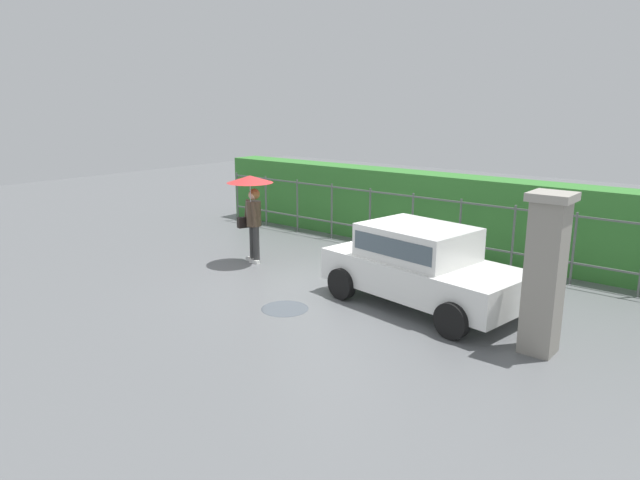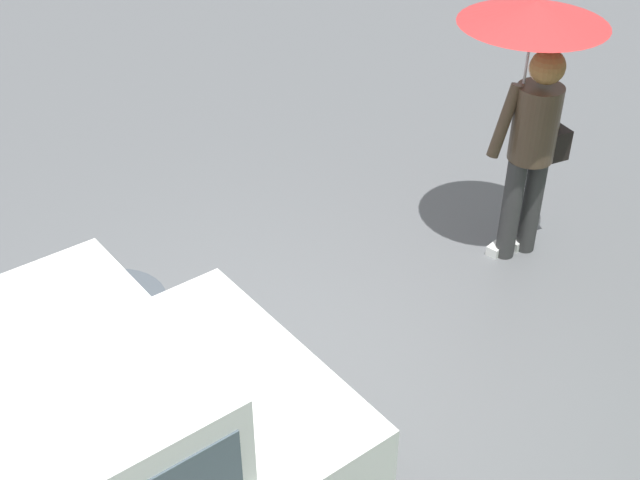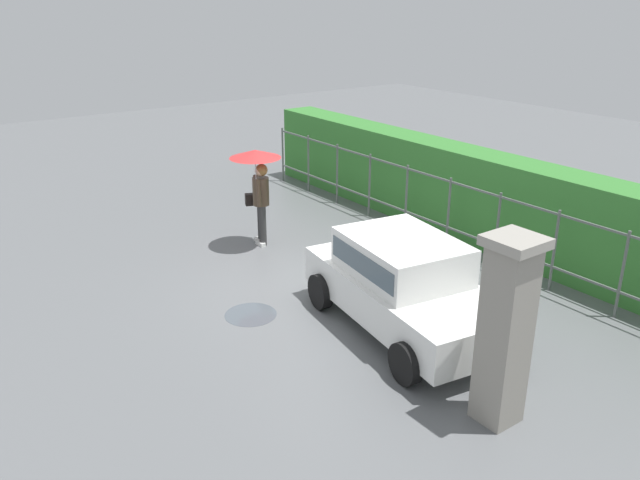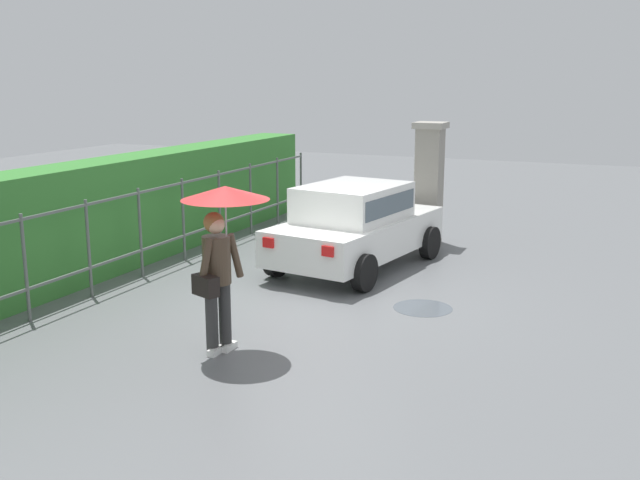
# 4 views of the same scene
# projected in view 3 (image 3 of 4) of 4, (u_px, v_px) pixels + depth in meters

# --- Properties ---
(ground_plane) EXTENTS (40.00, 40.00, 0.00)m
(ground_plane) POSITION_uv_depth(u_px,v_px,m) (320.00, 288.00, 11.47)
(ground_plane) COLOR slate
(car) EXTENTS (3.92, 2.30, 1.48)m
(car) POSITION_uv_depth(u_px,v_px,m) (404.00, 281.00, 9.84)
(car) COLOR white
(car) RESTS_ON ground
(pedestrian) EXTENTS (1.05, 1.05, 2.04)m
(pedestrian) POSITION_uv_depth(u_px,v_px,m) (258.00, 175.00, 12.93)
(pedestrian) COLOR #333333
(pedestrian) RESTS_ON ground
(gate_pillar) EXTENTS (0.60, 0.60, 2.42)m
(gate_pillar) POSITION_uv_depth(u_px,v_px,m) (505.00, 330.00, 7.52)
(gate_pillar) COLOR gray
(gate_pillar) RESTS_ON ground
(fence_section) EXTENTS (12.60, 0.05, 1.50)m
(fence_section) POSITION_uv_depth(u_px,v_px,m) (449.00, 210.00, 13.00)
(fence_section) COLOR #59605B
(fence_section) RESTS_ON ground
(hedge_row) EXTENTS (13.55, 0.90, 1.90)m
(hedge_row) POSITION_uv_depth(u_px,v_px,m) (477.00, 197.00, 13.42)
(hedge_row) COLOR #387F33
(hedge_row) RESTS_ON ground
(puddle_near) EXTENTS (0.86, 0.86, 0.00)m
(puddle_near) POSITION_uv_depth(u_px,v_px,m) (251.00, 314.00, 10.52)
(puddle_near) COLOR #4C545B
(puddle_near) RESTS_ON ground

